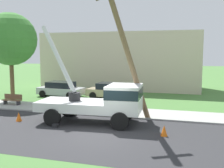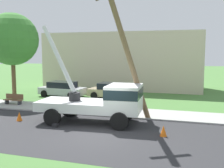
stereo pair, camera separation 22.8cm
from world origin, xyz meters
name	(u,v)px [view 1 (the left image)]	position (x,y,z in m)	size (l,w,h in m)	color
ground_plane	(141,97)	(0.00, 12.00, 0.00)	(120.00, 120.00, 0.00)	#477538
road_asphalt	(101,134)	(0.00, 0.00, 0.00)	(80.00, 7.37, 0.01)	#2B2B2D
sidewalk_strip	(124,112)	(0.00, 5.13, 0.05)	(80.00, 2.89, 0.10)	#9E9E99
utility_truck	(103,100)	(-0.60, 2.15, 1.41)	(6.90, 3.21, 5.98)	silver
leaning_utility_pole	(127,50)	(0.67, 2.86, 4.37)	(2.87, 2.84, 8.54)	brown
traffic_cone_ahead	(164,131)	(3.15, 0.66, 0.28)	(0.36, 0.36, 0.56)	orange
traffic_cone_behind	(19,117)	(-5.75, 1.16, 0.28)	(0.36, 0.36, 0.56)	orange
parked_sedan_silver	(61,89)	(-7.45, 10.21, 0.71)	(4.53, 2.24, 1.42)	#B7B7BF
parked_sedan_tan	(111,91)	(-2.55, 10.58, 0.71)	(4.49, 2.17, 1.42)	tan
park_bench	(12,100)	(-9.18, 5.19, 0.46)	(1.60, 0.45, 0.90)	brown
roadside_tree_near	(10,39)	(-10.75, 7.39, 5.33)	(4.56, 4.56, 7.63)	brown
lowrise_building_backdrop	(121,61)	(-3.49, 18.00, 3.20)	(18.00, 6.00, 6.40)	beige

